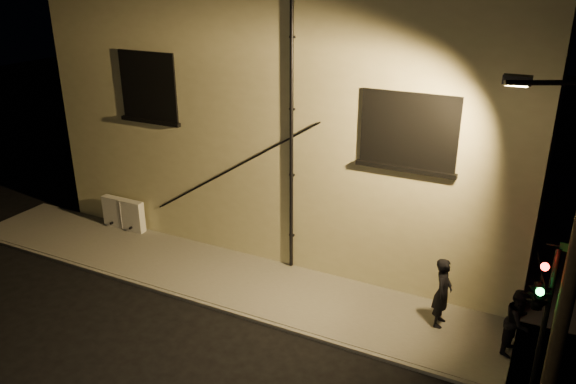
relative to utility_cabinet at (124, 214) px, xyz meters
The scene contains 8 objects.
ground 8.91m from the utility_cabinet, 17.70° to the right, with size 90.00×90.00×0.00m, color black.
sidewalk 9.85m from the utility_cabinet, ahead, with size 21.00×16.00×0.12m.
building 9.12m from the utility_cabinet, 49.05° to the left, with size 16.20×12.23×8.80m.
utility_cabinet is the anchor object (origin of this frame).
pedestrian_a 11.61m from the utility_cabinet, ahead, with size 0.70×0.46×1.93m, color black.
pedestrian_b 13.52m from the utility_cabinet, ahead, with size 0.84×0.65×1.72m, color black.
traffic_signal 14.14m from the utility_cabinet, ahead, with size 1.32×2.17×3.67m.
streetlamp_pole 14.84m from the utility_cabinet, 11.27° to the right, with size 2.03×1.40×7.50m.
Camera 1 is at (5.18, -11.14, 8.96)m, focal length 35.00 mm.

